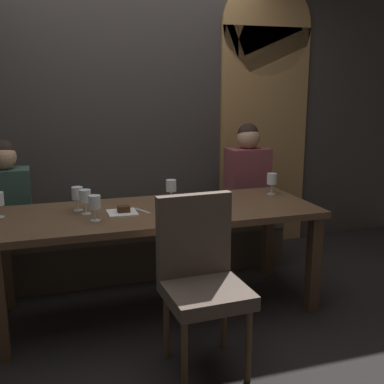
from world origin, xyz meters
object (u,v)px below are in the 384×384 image
at_px(wine_glass_near_right, 171,187).
at_px(dessert_plate, 123,211).
at_px(wine_glass_far_left, 272,180).
at_px(wine_glass_end_right, 85,197).
at_px(dining_table, 158,222).
at_px(chair_near_side, 201,271).
at_px(diner_redhead, 6,191).
at_px(diner_bearded, 247,171).
at_px(wine_glass_center_front, 77,194).
at_px(wine_glass_far_right, 95,203).
at_px(banquette_bench, 139,248).
at_px(fork_on_table, 143,211).

height_order(wine_glass_near_right, dessert_plate, wine_glass_near_right).
distance_m(wine_glass_far_left, wine_glass_end_right, 1.45).
height_order(dining_table, wine_glass_near_right, wine_glass_near_right).
bearing_deg(chair_near_side, dessert_plate, 114.23).
bearing_deg(dining_table, dessert_plate, -174.63).
xyz_separation_m(chair_near_side, wine_glass_end_right, (-0.55, 0.76, 0.29)).
distance_m(diner_redhead, diner_bearded, 2.00).
bearing_deg(diner_bearded, wine_glass_center_front, -159.35).
xyz_separation_m(diner_bearded, wine_glass_far_right, (-1.43, -0.86, 0.03)).
distance_m(banquette_bench, wine_glass_far_right, 1.14).
distance_m(diner_bearded, wine_glass_near_right, 1.00).
relative_size(dining_table, diner_redhead, 3.02).
distance_m(dining_table, banquette_bench, 0.82).
height_order(dining_table, diner_redhead, diner_redhead).
bearing_deg(wine_glass_far_right, wine_glass_near_right, 29.09).
distance_m(wine_glass_far_right, wine_glass_near_right, 0.67).
height_order(banquette_bench, wine_glass_far_right, wine_glass_far_right).
xyz_separation_m(chair_near_side, dessert_plate, (-0.31, 0.70, 0.20)).
distance_m(dessert_plate, fork_on_table, 0.14).
distance_m(diner_redhead, wine_glass_end_right, 0.83).
bearing_deg(wine_glass_end_right, diner_bearded, 24.62).
xyz_separation_m(diner_bearded, fork_on_table, (-1.10, -0.73, -0.08)).
bearing_deg(wine_glass_end_right, diner_redhead, 129.44).
bearing_deg(wine_glass_center_front, wine_glass_far_left, 1.70).
bearing_deg(fork_on_table, banquette_bench, 58.95).
bearing_deg(dining_table, chair_near_side, -84.72).
distance_m(banquette_bench, wine_glass_near_right, 0.82).
bearing_deg(wine_glass_near_right, dessert_plate, -152.39).
xyz_separation_m(diner_bearded, wine_glass_far_left, (-0.03, -0.53, 0.03)).
distance_m(diner_bearded, wine_glass_center_front, 1.62).
bearing_deg(dessert_plate, chair_near_side, -65.77).
relative_size(dining_table, chair_near_side, 2.24).
xyz_separation_m(dining_table, dessert_plate, (-0.25, -0.02, 0.10)).
height_order(dining_table, wine_glass_center_front, wine_glass_center_front).
distance_m(diner_redhead, wine_glass_near_right, 1.26).
height_order(wine_glass_far_right, wine_glass_near_right, same).
height_order(wine_glass_far_left, fork_on_table, wine_glass_far_left).
relative_size(wine_glass_center_front, dessert_plate, 0.86).
height_order(banquette_bench, wine_glass_center_front, wine_glass_center_front).
xyz_separation_m(banquette_bench, wine_glass_near_right, (0.15, -0.52, 0.62)).
height_order(chair_near_side, dessert_plate, chair_near_side).
bearing_deg(fork_on_table, dining_table, -15.02).
xyz_separation_m(wine_glass_end_right, dessert_plate, (0.23, -0.06, -0.10)).
bearing_deg(wine_glass_near_right, dining_table, -128.59).
height_order(wine_glass_near_right, fork_on_table, wine_glass_near_right).
bearing_deg(diner_redhead, wine_glass_far_left, -14.12).
distance_m(chair_near_side, diner_redhead, 1.78).
height_order(dining_table, wine_glass_far_right, wine_glass_far_right).
xyz_separation_m(wine_glass_center_front, dessert_plate, (0.28, -0.17, -0.10)).
bearing_deg(dining_table, diner_bearded, 35.77).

